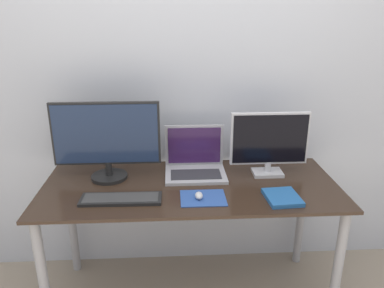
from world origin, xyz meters
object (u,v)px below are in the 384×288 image
object	(u,v)px
laptop	(195,162)
book	(282,197)
mouse	(199,196)
monitor_left	(107,139)
monitor_right	(269,142)
keyboard	(121,199)

from	to	relation	value
laptop	book	world-z (taller)	laptop
book	mouse	bearing A→B (deg)	176.45
monitor_left	monitor_right	bearing A→B (deg)	0.01
monitor_right	keyboard	distance (m)	0.89
monitor_right	book	world-z (taller)	monitor_right
monitor_left	mouse	bearing A→B (deg)	-30.07
keyboard	monitor_right	bearing A→B (deg)	18.67
keyboard	book	xyz separation A→B (m)	(0.83, -0.04, 0.00)
monitor_right	mouse	world-z (taller)	monitor_right
keyboard	book	world-z (taller)	book
monitor_right	laptop	size ratio (longest dim) A/B	1.28
laptop	book	bearing A→B (deg)	-40.72
monitor_left	monitor_right	xyz separation A→B (m)	(0.93, 0.00, -0.04)
mouse	book	size ratio (longest dim) A/B	0.31
mouse	book	distance (m)	0.43
laptop	mouse	xyz separation A→B (m)	(-0.00, -0.34, -0.04)
keyboard	monitor_left	bearing A→B (deg)	109.56
book	laptop	bearing A→B (deg)	139.28
mouse	book	xyz separation A→B (m)	(0.43, -0.03, -0.01)
monitor_right	book	bearing A→B (deg)	-89.99
keyboard	laptop	bearing A→B (deg)	39.56
laptop	book	size ratio (longest dim) A/B	1.73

